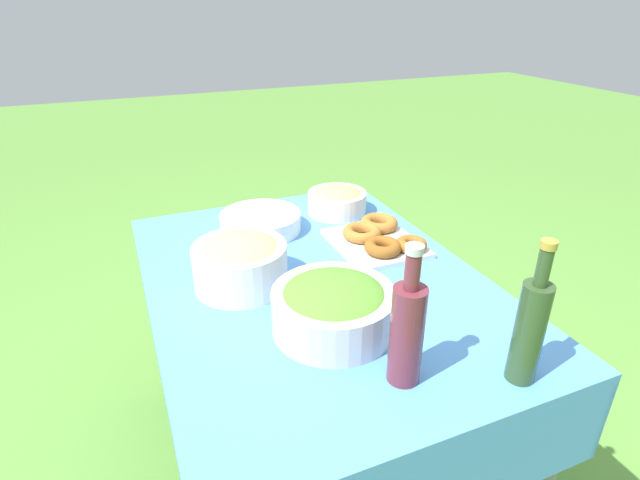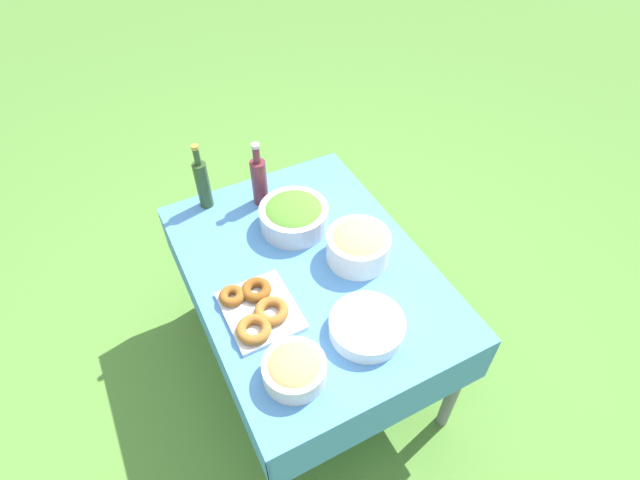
% 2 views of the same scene
% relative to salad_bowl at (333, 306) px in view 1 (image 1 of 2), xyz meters
% --- Properties ---
extents(ground_plane, '(14.00, 14.00, 0.00)m').
position_rel_salad_bowl_xyz_m(ground_plane, '(0.23, -0.05, -0.76)').
color(ground_plane, '#568C38').
extents(picnic_table, '(1.21, 0.88, 0.69)m').
position_rel_salad_bowl_xyz_m(picnic_table, '(0.23, -0.05, -0.16)').
color(picnic_table, '#4C8CD1').
rests_on(picnic_table, ground_plane).
extents(salad_bowl, '(0.28, 0.28, 0.12)m').
position_rel_salad_bowl_xyz_m(salad_bowl, '(0.00, 0.00, 0.00)').
color(salad_bowl, silver).
rests_on(salad_bowl, picnic_table).
extents(pasta_bowl, '(0.25, 0.25, 0.14)m').
position_rel_salad_bowl_xyz_m(pasta_bowl, '(0.27, 0.15, 0.01)').
color(pasta_bowl, white).
rests_on(pasta_bowl, picnic_table).
extents(donut_platter, '(0.31, 0.26, 0.05)m').
position_rel_salad_bowl_xyz_m(donut_platter, '(0.34, -0.30, -0.04)').
color(donut_platter, silver).
rests_on(donut_platter, picnic_table).
extents(plate_stack, '(0.26, 0.26, 0.06)m').
position_rel_salad_bowl_xyz_m(plate_stack, '(0.59, -0.00, -0.03)').
color(plate_stack, white).
rests_on(plate_stack, picnic_table).
extents(olive_oil_bottle, '(0.06, 0.06, 0.31)m').
position_rel_salad_bowl_xyz_m(olive_oil_bottle, '(-0.30, -0.28, 0.06)').
color(olive_oil_bottle, '#2D4723').
rests_on(olive_oil_bottle, picnic_table).
extents(wine_bottle, '(0.07, 0.07, 0.30)m').
position_rel_salad_bowl_xyz_m(wine_bottle, '(-0.21, -0.06, 0.06)').
color(wine_bottle, maroon).
rests_on(wine_bottle, picnic_table).
extents(bread_bowl, '(0.21, 0.21, 0.10)m').
position_rel_salad_bowl_xyz_m(bread_bowl, '(0.63, -0.29, -0.02)').
color(bread_bowl, silver).
rests_on(bread_bowl, picnic_table).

